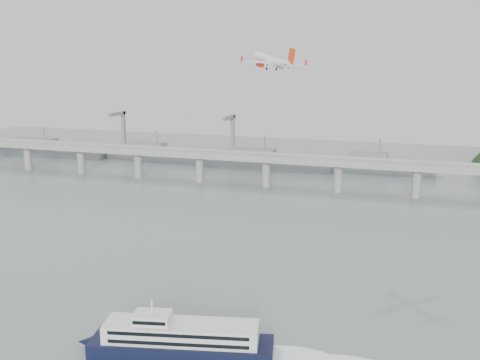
% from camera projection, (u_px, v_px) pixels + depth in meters
% --- Properties ---
extents(ground, '(900.00, 900.00, 0.00)m').
position_uv_depth(ground, '(190.00, 311.00, 196.96)').
color(ground, slate).
rests_on(ground, ground).
extents(bridge, '(800.00, 22.00, 23.90)m').
position_uv_depth(bridge, '(307.00, 164.00, 378.95)').
color(bridge, gray).
rests_on(bridge, ground).
extents(distant_fleet, '(453.00, 60.90, 40.00)m').
position_uv_depth(distant_fleet, '(149.00, 154.00, 490.04)').
color(distant_fleet, slate).
rests_on(distant_fleet, ground).
extents(ferry, '(89.03, 30.65, 17.00)m').
position_uv_depth(ferry, '(182.00, 339.00, 167.28)').
color(ferry, black).
rests_on(ferry, ground).
extents(airliner, '(27.90, 27.78, 9.29)m').
position_uv_depth(airliner, '(273.00, 61.00, 236.73)').
color(airliner, white).
rests_on(airliner, ground).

